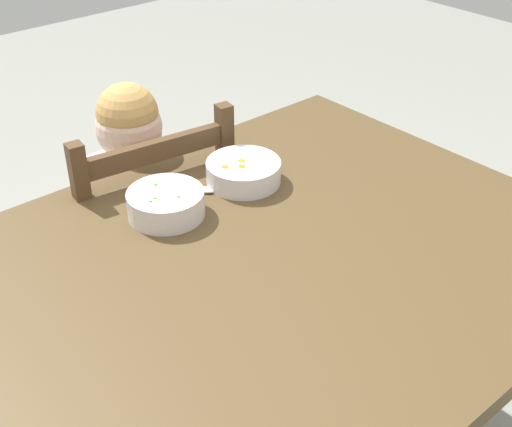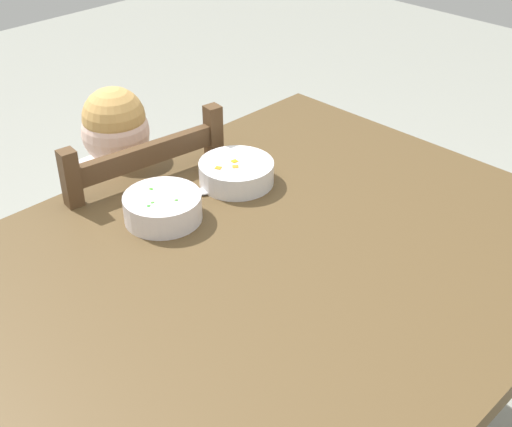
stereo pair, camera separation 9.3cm
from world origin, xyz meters
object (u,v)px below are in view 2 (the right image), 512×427
(child_figure, at_px, (131,207))
(bowl_of_peas, at_px, (163,207))
(dining_chair, at_px, (134,262))
(dining_table, at_px, (279,291))
(bowl_of_carrots, at_px, (236,172))
(spoon, at_px, (211,191))

(child_figure, xyz_separation_m, bowl_of_peas, (-0.11, -0.29, 0.18))
(dining_chair, bearing_deg, bowl_of_peas, -108.98)
(dining_table, relative_size, bowl_of_carrots, 7.12)
(dining_table, height_order, bowl_of_carrots, bowl_of_carrots)
(child_figure, relative_size, spoon, 8.15)
(dining_chair, height_order, spoon, dining_chair)
(child_figure, xyz_separation_m, spoon, (0.03, -0.29, 0.15))
(spoon, bearing_deg, child_figure, 96.96)
(bowl_of_peas, distance_m, spoon, 0.15)
(dining_table, xyz_separation_m, spoon, (0.05, 0.27, 0.11))
(dining_table, relative_size, dining_chair, 1.37)
(dining_table, height_order, child_figure, child_figure)
(dining_chair, bearing_deg, child_figure, -45.69)
(dining_chair, xyz_separation_m, child_figure, (0.01, -0.01, 0.18))
(dining_table, xyz_separation_m, bowl_of_carrots, (0.13, 0.26, 0.13))
(dining_chair, xyz_separation_m, spoon, (0.04, -0.29, 0.34))
(dining_chair, bearing_deg, dining_table, -91.11)
(child_figure, distance_m, bowl_of_peas, 0.36)
(dining_chair, distance_m, bowl_of_carrots, 0.48)
(dining_chair, bearing_deg, spoon, -81.90)
(dining_chair, relative_size, bowl_of_carrots, 5.19)
(dining_chair, relative_size, bowl_of_peas, 5.42)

